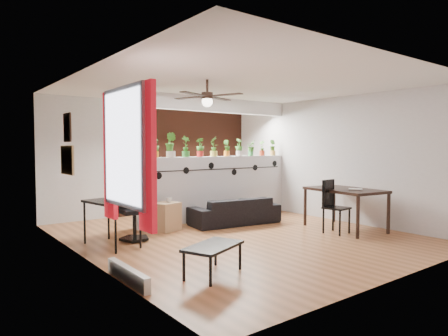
% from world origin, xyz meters
% --- Properties ---
extents(room_shell, '(6.30, 7.10, 2.90)m').
position_xyz_m(room_shell, '(0.00, 0.00, 1.30)').
color(room_shell, brown).
rests_on(room_shell, ground).
extents(partition_wall, '(3.60, 0.18, 1.35)m').
position_xyz_m(partition_wall, '(0.80, 1.50, 0.68)').
color(partition_wall, '#BCBCC1').
rests_on(partition_wall, ground).
extents(ceiling_header, '(3.60, 0.18, 0.30)m').
position_xyz_m(ceiling_header, '(0.80, 1.50, 2.45)').
color(ceiling_header, silver).
rests_on(ceiling_header, room_shell).
extents(pier_column, '(0.22, 0.20, 2.60)m').
position_xyz_m(pier_column, '(-1.11, 1.50, 1.30)').
color(pier_column, '#BCBCC1').
rests_on(pier_column, ground).
extents(brick_panel, '(3.90, 0.05, 2.60)m').
position_xyz_m(brick_panel, '(0.80, 2.97, 1.30)').
color(brick_panel, brown).
rests_on(brick_panel, ground).
extents(vine_decal, '(3.31, 0.01, 0.30)m').
position_xyz_m(vine_decal, '(0.80, 1.40, 1.08)').
color(vine_decal, black).
rests_on(vine_decal, partition_wall).
extents(window_assembly, '(0.09, 1.30, 1.55)m').
position_xyz_m(window_assembly, '(-2.56, -1.20, 1.51)').
color(window_assembly, white).
rests_on(window_assembly, room_shell).
extents(baseboard_heater, '(0.08, 1.00, 0.18)m').
position_xyz_m(baseboard_heater, '(-2.54, -1.20, 0.09)').
color(baseboard_heater, silver).
rests_on(baseboard_heater, ground).
extents(corkboard, '(0.03, 0.60, 0.45)m').
position_xyz_m(corkboard, '(-2.58, 0.95, 1.35)').
color(corkboard, '#9D7F4B').
rests_on(corkboard, room_shell).
extents(framed_art, '(0.03, 0.34, 0.44)m').
position_xyz_m(framed_art, '(-2.58, 0.90, 1.85)').
color(framed_art, '#8C7259').
rests_on(framed_art, room_shell).
extents(ceiling_fan, '(1.19, 1.19, 0.43)m').
position_xyz_m(ceiling_fan, '(-0.80, -0.30, 2.31)').
color(ceiling_fan, black).
rests_on(ceiling_fan, room_shell).
extents(potted_plant_0, '(0.26, 0.27, 0.41)m').
position_xyz_m(potted_plant_0, '(-0.78, 1.50, 1.57)').
color(potted_plant_0, orange).
rests_on(potted_plant_0, partition_wall).
extents(potted_plant_1, '(0.30, 0.33, 0.49)m').
position_xyz_m(potted_plant_1, '(-0.43, 1.50, 1.61)').
color(potted_plant_1, silver).
rests_on(potted_plant_1, partition_wall).
extents(potted_plant_2, '(0.25, 0.27, 0.43)m').
position_xyz_m(potted_plant_2, '(-0.08, 1.50, 1.58)').
color(potted_plant_2, '#2F7E2E').
rests_on(potted_plant_2, partition_wall).
extents(potted_plant_3, '(0.20, 0.16, 0.39)m').
position_xyz_m(potted_plant_3, '(0.27, 1.50, 1.56)').
color(potted_plant_3, red).
rests_on(potted_plant_3, partition_wall).
extents(potted_plant_4, '(0.28, 0.26, 0.43)m').
position_xyz_m(potted_plant_4, '(0.62, 1.50, 1.58)').
color(potted_plant_4, gold).
rests_on(potted_plant_4, partition_wall).
extents(potted_plant_5, '(0.20, 0.22, 0.36)m').
position_xyz_m(potted_plant_5, '(0.98, 1.50, 1.54)').
color(potted_plant_5, orange).
rests_on(potted_plant_5, partition_wall).
extents(potted_plant_6, '(0.23, 0.20, 0.39)m').
position_xyz_m(potted_plant_6, '(1.33, 1.50, 1.56)').
color(potted_plant_6, silver).
rests_on(potted_plant_6, partition_wall).
extents(potted_plant_7, '(0.21, 0.22, 0.36)m').
position_xyz_m(potted_plant_7, '(1.68, 1.50, 1.54)').
color(potted_plant_7, '#328B45').
rests_on(potted_plant_7, partition_wall).
extents(potted_plant_8, '(0.17, 0.20, 0.36)m').
position_xyz_m(potted_plant_8, '(2.03, 1.50, 1.54)').
color(potted_plant_8, '#B5391D').
rests_on(potted_plant_8, partition_wall).
extents(potted_plant_9, '(0.20, 0.22, 0.38)m').
position_xyz_m(potted_plant_9, '(2.38, 1.50, 1.55)').
color(potted_plant_9, gold).
rests_on(potted_plant_9, partition_wall).
extents(sofa, '(1.81, 0.92, 0.51)m').
position_xyz_m(sofa, '(0.63, 0.79, 0.25)').
color(sofa, black).
rests_on(sofa, ground).
extents(cube_shelf, '(0.51, 0.48, 0.52)m').
position_xyz_m(cube_shelf, '(-0.78, 1.05, 0.26)').
color(cube_shelf, tan).
rests_on(cube_shelf, ground).
extents(cup, '(0.14, 0.14, 0.09)m').
position_xyz_m(cup, '(-0.73, 1.05, 0.57)').
color(cup, gray).
rests_on(cup, cube_shelf).
extents(computer_desk, '(0.68, 1.05, 0.71)m').
position_xyz_m(computer_desk, '(-2.03, 0.55, 0.64)').
color(computer_desk, black).
rests_on(computer_desk, ground).
extents(monitor, '(0.32, 0.14, 0.18)m').
position_xyz_m(monitor, '(-2.03, 0.70, 0.80)').
color(monitor, black).
rests_on(monitor, computer_desk).
extents(office_chair, '(0.51, 0.51, 0.99)m').
position_xyz_m(office_chair, '(-1.60, 0.72, 0.44)').
color(office_chair, black).
rests_on(office_chair, ground).
extents(dining_table, '(1.04, 1.51, 0.77)m').
position_xyz_m(dining_table, '(1.94, -0.88, 0.69)').
color(dining_table, black).
rests_on(dining_table, ground).
extents(book, '(0.28, 0.30, 0.02)m').
position_xyz_m(book, '(1.84, -1.18, 0.78)').
color(book, gray).
rests_on(book, dining_table).
extents(folding_chair, '(0.43, 0.43, 0.96)m').
position_xyz_m(folding_chair, '(1.51, -0.93, 0.57)').
color(folding_chair, black).
rests_on(folding_chair, ground).
extents(coffee_table, '(0.90, 0.72, 0.37)m').
position_xyz_m(coffee_table, '(-1.60, -1.57, 0.33)').
color(coffee_table, black).
rests_on(coffee_table, ground).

